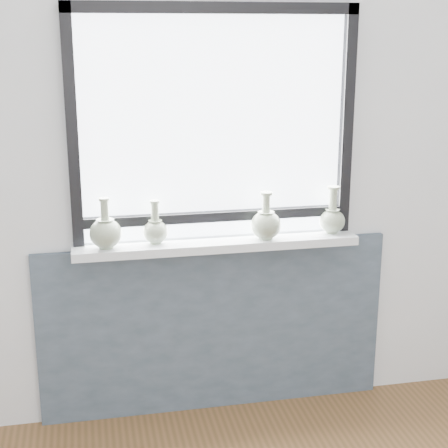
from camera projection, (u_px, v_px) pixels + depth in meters
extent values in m
cube|color=silver|center=(213.00, 150.00, 3.15)|extent=(3.60, 0.02, 2.60)
cube|color=#4B586C|center=(215.00, 327.00, 3.36)|extent=(1.70, 0.03, 0.86)
cube|color=silver|center=(217.00, 244.00, 3.17)|extent=(1.32, 0.18, 0.04)
cube|color=black|center=(72.00, 128.00, 2.95)|extent=(0.05, 0.06, 1.05)
cube|color=black|center=(346.00, 121.00, 3.19)|extent=(0.05, 0.06, 1.05)
cube|color=black|center=(214.00, 8.00, 2.93)|extent=(1.30, 0.06, 0.05)
cube|color=black|center=(215.00, 216.00, 3.18)|extent=(1.20, 0.05, 0.04)
cube|color=white|center=(214.00, 129.00, 3.10)|extent=(1.20, 0.01, 1.00)
cylinder|color=#98A789|center=(106.00, 247.00, 3.05)|extent=(0.06, 0.06, 0.01)
ellipsoid|color=#98A789|center=(106.00, 233.00, 3.03)|extent=(0.14, 0.14, 0.13)
cone|color=#98A789|center=(105.00, 223.00, 3.02)|extent=(0.08, 0.08, 0.03)
cylinder|color=#98A789|center=(105.00, 212.00, 3.00)|extent=(0.04, 0.04, 0.10)
cylinder|color=#98A789|center=(104.00, 199.00, 2.99)|extent=(0.05, 0.05, 0.01)
cylinder|color=#98A789|center=(156.00, 242.00, 3.11)|extent=(0.05, 0.05, 0.01)
ellipsoid|color=#98A789|center=(155.00, 232.00, 3.10)|extent=(0.11, 0.11, 0.11)
cone|color=#98A789|center=(155.00, 223.00, 3.09)|extent=(0.06, 0.06, 0.03)
cylinder|color=#98A789|center=(155.00, 214.00, 3.08)|extent=(0.04, 0.04, 0.10)
cylinder|color=#98A789|center=(155.00, 202.00, 3.06)|extent=(0.05, 0.05, 0.01)
cylinder|color=#98A789|center=(266.00, 238.00, 3.18)|extent=(0.06, 0.06, 0.01)
ellipsoid|color=#98A789|center=(266.00, 225.00, 3.16)|extent=(0.14, 0.14, 0.13)
cone|color=#98A789|center=(266.00, 215.00, 3.15)|extent=(0.08, 0.08, 0.03)
cylinder|color=#98A789|center=(266.00, 205.00, 3.14)|extent=(0.04, 0.04, 0.10)
cylinder|color=#98A789|center=(266.00, 193.00, 3.12)|extent=(0.06, 0.06, 0.01)
cylinder|color=#98A789|center=(332.00, 232.00, 3.28)|extent=(0.06, 0.06, 0.01)
ellipsoid|color=#98A789|center=(332.00, 221.00, 3.26)|extent=(0.12, 0.12, 0.11)
cone|color=#98A789|center=(332.00, 212.00, 3.25)|extent=(0.07, 0.07, 0.03)
cylinder|color=#98A789|center=(333.00, 201.00, 3.24)|extent=(0.04, 0.04, 0.12)
cylinder|color=#98A789|center=(334.00, 188.00, 3.22)|extent=(0.06, 0.06, 0.01)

